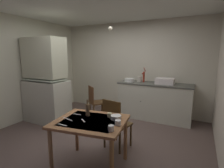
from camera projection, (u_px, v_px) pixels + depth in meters
name	position (u px, v px, depth m)	size (l,w,h in m)	color
ground_plane	(97.00, 137.00, 3.54)	(5.28, 5.28, 0.00)	brown
wall_back	(132.00, 68.00, 5.05)	(4.38, 0.10, 2.57)	beige
wall_left	(21.00, 70.00, 4.30)	(0.10, 3.92, 2.57)	beige
ceiling_slab	(94.00, 1.00, 3.10)	(4.38, 3.92, 0.10)	silver
hutch_cabinet	(46.00, 83.00, 4.25)	(1.10, 0.59, 2.06)	beige
counter_cabinet	(154.00, 101.00, 4.51)	(1.85, 0.64, 0.94)	beige
sink_basin	(165.00, 81.00, 4.31)	(0.44, 0.34, 0.15)	white
hand_pump	(144.00, 76.00, 4.58)	(0.05, 0.27, 0.39)	maroon
mixing_bowl_counter	(129.00, 80.00, 4.68)	(0.26, 0.26, 0.09)	white
stoneware_crock	(139.00, 79.00, 4.65)	(0.12, 0.12, 0.14)	beige
dining_table	(91.00, 127.00, 2.50)	(1.11, 0.97, 0.74)	brown
chair_far_side	(115.00, 123.00, 3.06)	(0.47, 0.47, 0.91)	#4A351A
chair_by_counter	(96.00, 101.00, 4.50)	(0.56, 0.56, 0.86)	#4F331A
serving_bowl_wide	(116.00, 117.00, 2.52)	(0.15, 0.15, 0.06)	white
teacup_cream	(118.00, 123.00, 2.31)	(0.08, 0.08, 0.07)	white
mug_tall	(111.00, 128.00, 2.13)	(0.07, 0.07, 0.07)	white
teacup_mint	(110.00, 115.00, 2.60)	(0.07, 0.07, 0.06)	beige
glass_bottle	(88.00, 109.00, 2.65)	(0.06, 0.06, 0.25)	olive
table_knife	(68.00, 119.00, 2.52)	(0.20, 0.02, 0.01)	silver
teaspoon_near_bowl	(83.00, 121.00, 2.46)	(0.13, 0.02, 0.01)	beige
teaspoon_by_cup	(62.00, 125.00, 2.32)	(0.15, 0.02, 0.01)	beige
serving_spoon	(77.00, 114.00, 2.72)	(0.14, 0.02, 0.01)	beige
pendant_bulb	(110.00, 28.00, 3.41)	(0.08, 0.08, 0.08)	#F9EFCC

